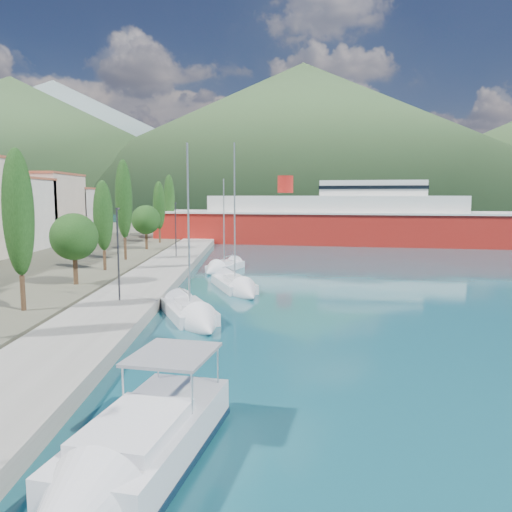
{
  "coord_description": "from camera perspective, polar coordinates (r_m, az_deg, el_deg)",
  "views": [
    {
      "loc": [
        -0.11,
        -20.15,
        7.64
      ],
      "look_at": [
        0.0,
        14.0,
        3.5
      ],
      "focal_mm": 35.0,
      "sensor_mm": 36.0,
      "label": 1
    }
  ],
  "objects": [
    {
      "name": "hills_near",
      "position": [
        406.86,
        14.12,
        12.57
      ],
      "size": [
        1010.0,
        520.0,
        115.0
      ],
      "color": "#35512C",
      "rests_on": "ground"
    },
    {
      "name": "hills_far",
      "position": [
        657.47,
        12.31,
        12.85
      ],
      "size": [
        1480.0,
        900.0,
        180.0
      ],
      "color": "slate",
      "rests_on": "ground"
    },
    {
      "name": "ground",
      "position": [
        140.36,
        -0.14,
        3.8
      ],
      "size": [
        1400.0,
        1400.0,
        0.0
      ],
      "primitive_type": "plane",
      "color": "#154E5B"
    },
    {
      "name": "sailboat_far",
      "position": [
        50.32,
        -4.3,
        -1.5
      ],
      "size": [
        4.6,
        7.26,
        10.2
      ],
      "color": "silver",
      "rests_on": "ground"
    },
    {
      "name": "motor_cruiser",
      "position": [
        14.22,
        -15.14,
        -23.14
      ],
      "size": [
        4.85,
        9.87,
        3.5
      ],
      "color": "black",
      "rests_on": "ground"
    },
    {
      "name": "sailboat_mid",
      "position": [
        39.42,
        -1.76,
        -3.81
      ],
      "size": [
        4.87,
        9.15,
        12.76
      ],
      "color": "silver",
      "rests_on": "ground"
    },
    {
      "name": "quay",
      "position": [
        47.55,
        -10.96,
        -1.97
      ],
      "size": [
        5.0,
        88.0,
        0.8
      ],
      "primitive_type": "cube",
      "color": "gray",
      "rests_on": "ground"
    },
    {
      "name": "sailboat_near",
      "position": [
        30.17,
        -6.83,
        -7.19
      ],
      "size": [
        5.23,
        8.51,
        11.76
      ],
      "color": "silver",
      "rests_on": "ground"
    },
    {
      "name": "tree_row",
      "position": [
        54.24,
        -15.27,
        4.6
      ],
      "size": [
        3.75,
        61.24,
        10.82
      ],
      "color": "#47301E",
      "rests_on": "land_strip"
    },
    {
      "name": "lamp_posts",
      "position": [
        34.66,
        -15.05,
        0.78
      ],
      "size": [
        0.15,
        45.32,
        6.06
      ],
      "color": "#2D2D33",
      "rests_on": "quay"
    },
    {
      "name": "ferry",
      "position": [
        81.87,
        9.05,
        3.92
      ],
      "size": [
        59.0,
        23.44,
        11.46
      ],
      "color": "#A31B15",
      "rests_on": "ground"
    }
  ]
}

